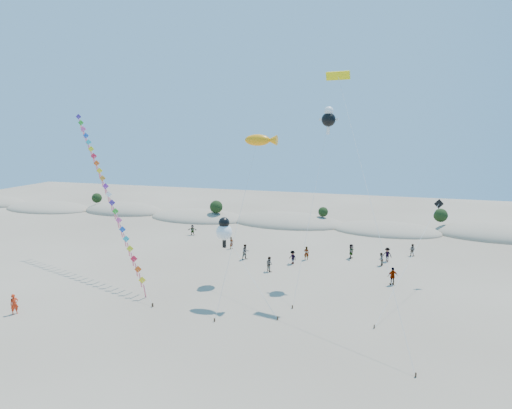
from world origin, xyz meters
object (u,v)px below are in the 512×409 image
(flyer_foreground, at_px, (14,304))
(parafoil_kite, at_px, (339,80))
(kite_train, at_px, (106,188))
(fish_kite, at_px, (261,140))

(flyer_foreground, bearing_deg, parafoil_kite, -32.44)
(kite_train, distance_m, flyer_foreground, 15.24)
(kite_train, xyz_separation_m, flyer_foreground, (-0.76, -12.66, -8.45))
(parafoil_kite, distance_m, flyer_foreground, 35.02)
(kite_train, height_order, fish_kite, kite_train)
(kite_train, bearing_deg, parafoil_kite, 3.39)
(kite_train, relative_size, flyer_foreground, 10.53)
(flyer_foreground, bearing_deg, fish_kite, -30.82)
(fish_kite, height_order, flyer_foreground, fish_kite)
(fish_kite, bearing_deg, flyer_foreground, -149.47)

